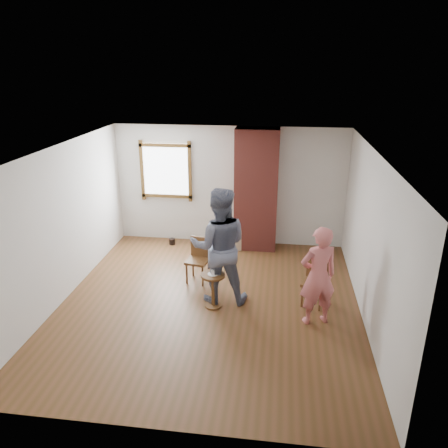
% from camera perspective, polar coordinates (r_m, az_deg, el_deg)
% --- Properties ---
extents(ground, '(5.50, 5.50, 0.00)m').
position_cam_1_polar(ground, '(7.54, -1.89, -10.31)').
color(ground, brown).
rests_on(ground, ground).
extents(room_shell, '(5.04, 5.52, 2.62)m').
position_cam_1_polar(room_shell, '(7.37, -1.72, 4.34)').
color(room_shell, silver).
rests_on(room_shell, ground).
extents(brick_chimney, '(0.90, 0.50, 2.60)m').
position_cam_1_polar(brick_chimney, '(9.25, 4.23, 4.41)').
color(brick_chimney, '#973E35').
rests_on(brick_chimney, ground).
extents(stoneware_crock, '(0.47, 0.47, 0.48)m').
position_cam_1_polar(stoneware_crock, '(9.54, 1.73, -1.79)').
color(stoneware_crock, tan).
rests_on(stoneware_crock, ground).
extents(dark_pot, '(0.14, 0.14, 0.13)m').
position_cam_1_polar(dark_pot, '(9.85, -6.80, -2.28)').
color(dark_pot, black).
rests_on(dark_pot, ground).
extents(dining_chair_left, '(0.45, 0.45, 0.83)m').
position_cam_1_polar(dining_chair_left, '(8.10, -3.31, -4.32)').
color(dining_chair_left, brown).
rests_on(dining_chair_left, ground).
extents(dining_chair_right, '(0.47, 0.47, 0.80)m').
position_cam_1_polar(dining_chair_right, '(7.49, 11.87, -7.04)').
color(dining_chair_right, brown).
rests_on(dining_chair_right, ground).
extents(side_table, '(0.40, 0.40, 0.60)m').
position_cam_1_polar(side_table, '(7.26, -1.43, -7.95)').
color(side_table, brown).
rests_on(side_table, ground).
extents(cake_plate, '(0.18, 0.18, 0.01)m').
position_cam_1_polar(cake_plate, '(7.16, -1.45, -6.54)').
color(cake_plate, white).
rests_on(cake_plate, side_table).
extents(cake_slice, '(0.08, 0.07, 0.06)m').
position_cam_1_polar(cake_slice, '(7.15, -1.37, -6.30)').
color(cake_slice, silver).
rests_on(cake_slice, cake_plate).
extents(man, '(1.07, 0.88, 2.00)m').
position_cam_1_polar(man, '(7.19, -0.63, -2.93)').
color(man, '#141C39').
rests_on(man, ground).
extents(person_pink, '(0.68, 0.56, 1.60)m').
position_cam_1_polar(person_pink, '(6.82, 12.19, -6.67)').
color(person_pink, '#D56A6B').
rests_on(person_pink, ground).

